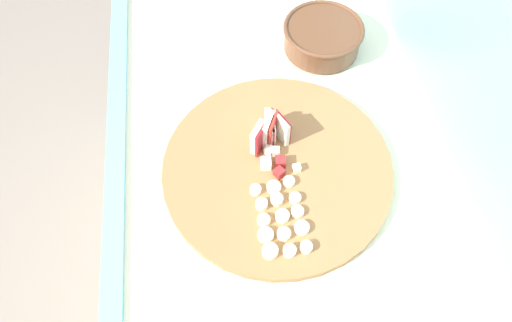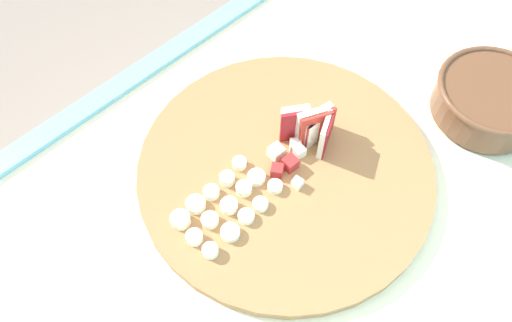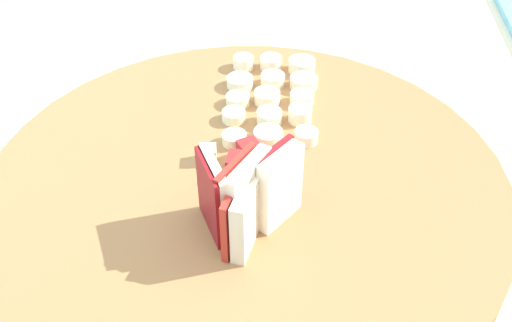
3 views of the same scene
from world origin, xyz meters
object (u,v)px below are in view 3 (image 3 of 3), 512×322
at_px(banana_slice_rows, 273,95).
at_px(cutting_board, 249,181).
at_px(apple_dice_pile, 250,169).
at_px(apple_wedge_fan, 246,199).

bearing_deg(banana_slice_rows, cutting_board, 174.36).
bearing_deg(apple_dice_pile, banana_slice_rows, -4.71).
height_order(apple_wedge_fan, banana_slice_rows, apple_wedge_fan).
bearing_deg(apple_dice_pile, apple_wedge_fan, -176.44).
bearing_deg(banana_slice_rows, apple_wedge_fan, 178.03).
xyz_separation_m(apple_dice_pile, banana_slice_rows, (0.12, -0.01, -0.00)).
relative_size(apple_dice_pile, banana_slice_rows, 0.48).
xyz_separation_m(cutting_board, apple_dice_pile, (-0.01, -0.00, 0.02)).
bearing_deg(apple_wedge_fan, banana_slice_rows, -1.97).
bearing_deg(cutting_board, banana_slice_rows, -5.64).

